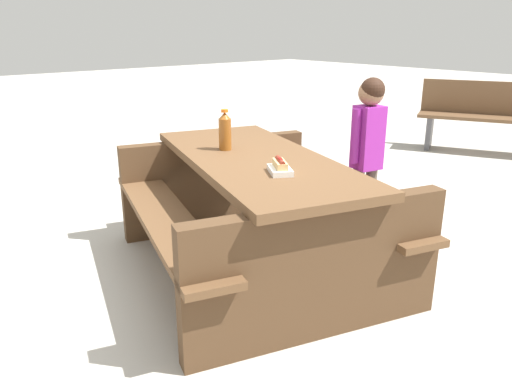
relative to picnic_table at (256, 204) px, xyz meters
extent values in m
plane|color=#B7B2A8|center=(0.00, 0.00, -0.44)|extent=(30.00, 30.00, 0.00)
cube|color=brown|center=(0.00, 0.00, 0.28)|extent=(1.95, 1.27, 0.05)
cube|color=brown|center=(0.17, 0.53, -0.01)|extent=(1.80, 0.81, 0.04)
cube|color=brown|center=(-0.17, -0.53, -0.01)|extent=(1.80, 0.81, 0.04)
cube|color=#4D3520|center=(0.74, -0.24, -0.09)|extent=(0.52, 1.36, 0.70)
cube|color=#4D3520|center=(-0.74, 0.24, -0.09)|extent=(0.52, 1.36, 0.70)
cylinder|color=brown|center=(-0.25, -0.04, 0.40)|extent=(0.08, 0.08, 0.20)
cone|color=brown|center=(-0.25, -0.04, 0.52)|extent=(0.07, 0.07, 0.04)
cylinder|color=orange|center=(-0.25, -0.04, 0.55)|extent=(0.04, 0.04, 0.02)
cube|color=white|center=(0.35, -0.14, 0.32)|extent=(0.21, 0.19, 0.03)
cube|color=#D8B272|center=(0.35, -0.14, 0.35)|extent=(0.16, 0.13, 0.04)
cylinder|color=maroon|center=(0.35, -0.14, 0.37)|extent=(0.13, 0.10, 0.03)
ellipsoid|color=maroon|center=(0.35, -0.14, 0.38)|extent=(0.07, 0.06, 0.01)
cylinder|color=brown|center=(0.09, 0.89, -0.18)|extent=(0.08, 0.08, 0.53)
cylinder|color=brown|center=(0.12, 1.00, -0.18)|extent=(0.08, 0.08, 0.53)
cube|color=purple|center=(0.11, 0.94, 0.30)|extent=(0.20, 0.21, 0.44)
cylinder|color=purple|center=(0.08, 0.83, 0.33)|extent=(0.07, 0.07, 0.38)
cylinder|color=purple|center=(0.13, 1.05, 0.33)|extent=(0.07, 0.07, 0.38)
sphere|color=#997051|center=(0.11, 0.94, 0.61)|extent=(0.18, 0.18, 0.18)
sphere|color=#331E14|center=(0.12, 0.94, 0.64)|extent=(0.17, 0.17, 0.17)
cube|color=brown|center=(-0.57, 4.13, -0.01)|extent=(1.53, 1.01, 0.04)
cube|color=brown|center=(-0.65, 4.29, 0.21)|extent=(1.37, 0.68, 0.40)
cube|color=#4C4C51|center=(-1.11, 3.87, -0.24)|extent=(0.21, 0.35, 0.41)
camera|label=1|loc=(2.20, -1.89, 1.05)|focal=35.06mm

